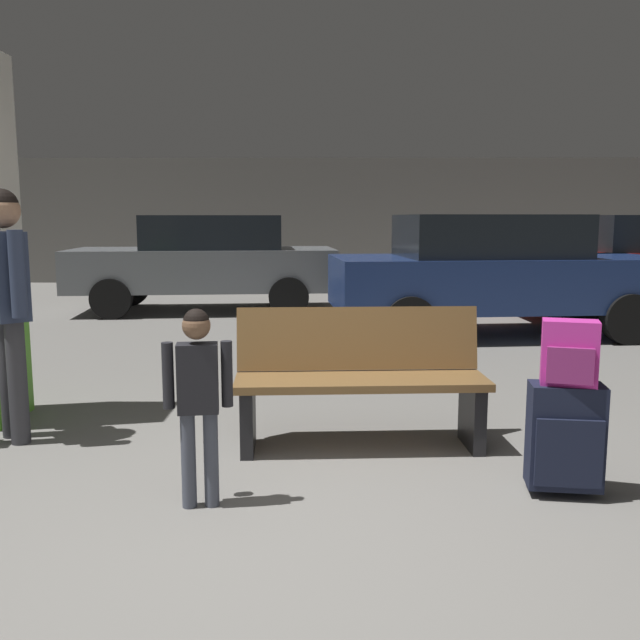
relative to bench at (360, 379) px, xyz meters
The scene contains 9 objects.
ground_plane 2.63m from the bench, 101.44° to the left, with size 18.00×18.00×0.10m, color gray.
garage_back_wall 11.44m from the bench, 92.57° to the left, with size 18.00×0.12×2.80m, color slate.
bench is the anchor object (origin of this frame).
suitcase 1.33m from the bench, 37.60° to the right, with size 0.40×0.27×0.60m.
backpack_bright 1.37m from the bench, 37.64° to the right, with size 0.31×0.25×0.34m.
child 1.32m from the bench, 131.39° to the right, with size 0.35×0.20×1.03m.
adult 2.36m from the bench, behind, with size 0.41×0.45×1.66m.
parked_car_near 4.72m from the bench, 66.32° to the left, with size 4.26×2.13×1.51m.
parked_car_far 6.90m from the bench, 107.97° to the left, with size 4.25×2.12×1.51m.
Camera 1 is at (0.30, -2.86, 1.47)m, focal length 38.60 mm.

